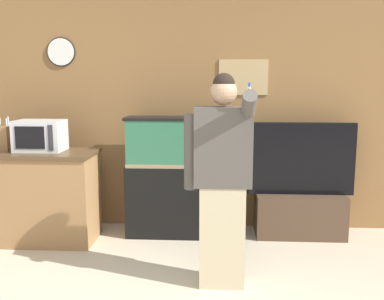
{
  "coord_description": "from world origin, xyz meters",
  "views": [
    {
      "loc": [
        0.45,
        -1.98,
        1.66
      ],
      "look_at": [
        0.24,
        1.79,
        1.05
      ],
      "focal_mm": 40.0,
      "sensor_mm": 36.0,
      "label": 1
    }
  ],
  "objects_px": {
    "microwave": "(40,136)",
    "tv_on_stand": "(300,203)",
    "counter_island": "(35,196)",
    "person_standing": "(222,178)",
    "knife_block": "(3,138)",
    "aquarium_on_stand": "(179,177)"
  },
  "relations": [
    {
      "from": "microwave",
      "to": "tv_on_stand",
      "type": "relative_size",
      "value": 0.39
    },
    {
      "from": "tv_on_stand",
      "to": "counter_island",
      "type": "bearing_deg",
      "value": -174.14
    },
    {
      "from": "counter_island",
      "to": "person_standing",
      "type": "bearing_deg",
      "value": -25.2
    },
    {
      "from": "microwave",
      "to": "person_standing",
      "type": "xyz_separation_m",
      "value": [
        1.85,
        -0.95,
        -0.21
      ]
    },
    {
      "from": "knife_block",
      "to": "microwave",
      "type": "bearing_deg",
      "value": 6.67
    },
    {
      "from": "aquarium_on_stand",
      "to": "knife_block",
      "type": "bearing_deg",
      "value": -172.37
    },
    {
      "from": "aquarium_on_stand",
      "to": "tv_on_stand",
      "type": "height_order",
      "value": "aquarium_on_stand"
    },
    {
      "from": "counter_island",
      "to": "tv_on_stand",
      "type": "distance_m",
      "value": 2.8
    },
    {
      "from": "knife_block",
      "to": "person_standing",
      "type": "distance_m",
      "value": 2.41
    },
    {
      "from": "knife_block",
      "to": "aquarium_on_stand",
      "type": "relative_size",
      "value": 0.27
    },
    {
      "from": "person_standing",
      "to": "knife_block",
      "type": "bearing_deg",
      "value": 157.85
    },
    {
      "from": "person_standing",
      "to": "aquarium_on_stand",
      "type": "bearing_deg",
      "value": 111.16
    },
    {
      "from": "microwave",
      "to": "aquarium_on_stand",
      "type": "height_order",
      "value": "aquarium_on_stand"
    },
    {
      "from": "microwave",
      "to": "aquarium_on_stand",
      "type": "xyz_separation_m",
      "value": [
        1.41,
        0.2,
        -0.46
      ]
    },
    {
      "from": "counter_island",
      "to": "person_standing",
      "type": "xyz_separation_m",
      "value": [
        1.92,
        -0.91,
        0.42
      ]
    },
    {
      "from": "knife_block",
      "to": "person_standing",
      "type": "xyz_separation_m",
      "value": [
        2.22,
        -0.9,
        -0.18
      ]
    },
    {
      "from": "aquarium_on_stand",
      "to": "tv_on_stand",
      "type": "bearing_deg",
      "value": 2.11
    },
    {
      "from": "tv_on_stand",
      "to": "person_standing",
      "type": "distance_m",
      "value": 1.57
    },
    {
      "from": "microwave",
      "to": "tv_on_stand",
      "type": "xyz_separation_m",
      "value": [
        2.72,
        0.24,
        -0.74
      ]
    },
    {
      "from": "counter_island",
      "to": "microwave",
      "type": "bearing_deg",
      "value": 30.73
    },
    {
      "from": "counter_island",
      "to": "knife_block",
      "type": "xyz_separation_m",
      "value": [
        -0.3,
        -0.0,
        0.61
      ]
    },
    {
      "from": "aquarium_on_stand",
      "to": "tv_on_stand",
      "type": "distance_m",
      "value": 1.34
    }
  ]
}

